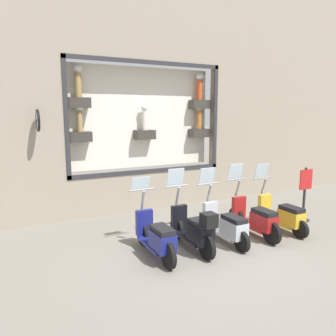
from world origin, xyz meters
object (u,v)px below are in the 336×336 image
(scooter_yellow_0, at_px, (283,215))
(scooter_black_3, at_px, (194,229))
(scooter_navy_4, at_px, (156,237))
(shop_sign_post, at_px, (305,193))
(scooter_red_1, at_px, (256,219))
(scooter_silver_2, at_px, (226,225))

(scooter_yellow_0, distance_m, scooter_black_3, 2.63)
(scooter_navy_4, xyz_separation_m, shop_sign_post, (0.34, -4.65, 0.35))
(scooter_red_1, height_order, scooter_black_3, scooter_black_3)
(shop_sign_post, bearing_deg, scooter_black_3, 95.93)
(scooter_navy_4, bearing_deg, scooter_silver_2, -90.13)
(scooter_navy_4, bearing_deg, scooter_yellow_0, -90.10)
(scooter_yellow_0, height_order, scooter_silver_2, scooter_silver_2)
(scooter_yellow_0, height_order, scooter_navy_4, scooter_yellow_0)
(scooter_navy_4, distance_m, shop_sign_post, 4.68)
(scooter_red_1, bearing_deg, scooter_yellow_0, -90.53)
(scooter_silver_2, height_order, scooter_black_3, scooter_black_3)
(shop_sign_post, bearing_deg, scooter_yellow_0, 106.54)
(scooter_yellow_0, xyz_separation_m, scooter_red_1, (0.01, 0.88, 0.03))
(scooter_red_1, height_order, shop_sign_post, scooter_red_1)
(scooter_yellow_0, relative_size, scooter_red_1, 0.99)
(scooter_silver_2, bearing_deg, scooter_yellow_0, -90.07)
(scooter_red_1, xyz_separation_m, scooter_black_3, (-0.06, 1.75, 0.04))
(scooter_yellow_0, relative_size, shop_sign_post, 1.20)
(scooter_red_1, relative_size, shop_sign_post, 1.21)
(scooter_silver_2, xyz_separation_m, scooter_black_3, (-0.05, 0.88, 0.06))
(scooter_red_1, distance_m, scooter_black_3, 1.75)
(scooter_red_1, bearing_deg, scooter_black_3, 91.91)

